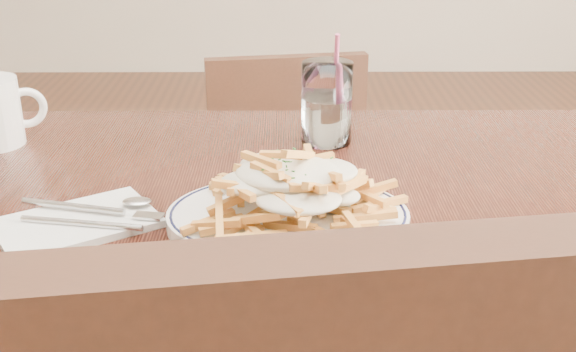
{
  "coord_description": "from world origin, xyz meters",
  "views": [
    {
      "loc": [
        -0.0,
        -0.93,
        1.18
      ],
      "look_at": [
        0.0,
        -0.09,
        0.82
      ],
      "focal_mm": 45.0,
      "sensor_mm": 36.0,
      "label": 1
    }
  ],
  "objects_px": {
    "chair_far": "(281,182)",
    "water_glass": "(327,108)",
    "table": "(286,246)",
    "loaded_fries": "(288,182)",
    "fries_plate": "(288,217)"
  },
  "relations": [
    {
      "from": "chair_far",
      "to": "water_glass",
      "type": "bearing_deg",
      "value": -81.22
    },
    {
      "from": "table",
      "to": "loaded_fries",
      "type": "bearing_deg",
      "value": -88.88
    },
    {
      "from": "chair_far",
      "to": "water_glass",
      "type": "xyz_separation_m",
      "value": [
        0.08,
        -0.51,
        0.36
      ]
    },
    {
      "from": "table",
      "to": "water_glass",
      "type": "height_order",
      "value": "water_glass"
    },
    {
      "from": "chair_far",
      "to": "water_glass",
      "type": "relative_size",
      "value": 4.25
    },
    {
      "from": "table",
      "to": "fries_plate",
      "type": "distance_m",
      "value": 0.12
    },
    {
      "from": "water_glass",
      "to": "fries_plate",
      "type": "bearing_deg",
      "value": -102.05
    },
    {
      "from": "chair_far",
      "to": "water_glass",
      "type": "height_order",
      "value": "water_glass"
    },
    {
      "from": "table",
      "to": "water_glass",
      "type": "xyz_separation_m",
      "value": [
        0.07,
        0.23,
        0.14
      ]
    },
    {
      "from": "water_glass",
      "to": "table",
      "type": "bearing_deg",
      "value": -106.74
    },
    {
      "from": "fries_plate",
      "to": "water_glass",
      "type": "bearing_deg",
      "value": 77.95
    },
    {
      "from": "chair_far",
      "to": "loaded_fries",
      "type": "xyz_separation_m",
      "value": [
        0.01,
        -0.83,
        0.36
      ]
    },
    {
      "from": "loaded_fries",
      "to": "water_glass",
      "type": "relative_size",
      "value": 1.35
    },
    {
      "from": "table",
      "to": "loaded_fries",
      "type": "xyz_separation_m",
      "value": [
        0.0,
        -0.09,
        0.14
      ]
    },
    {
      "from": "table",
      "to": "water_glass",
      "type": "distance_m",
      "value": 0.28
    }
  ]
}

